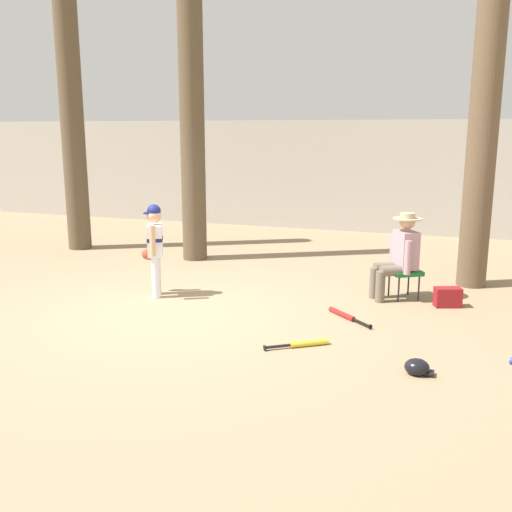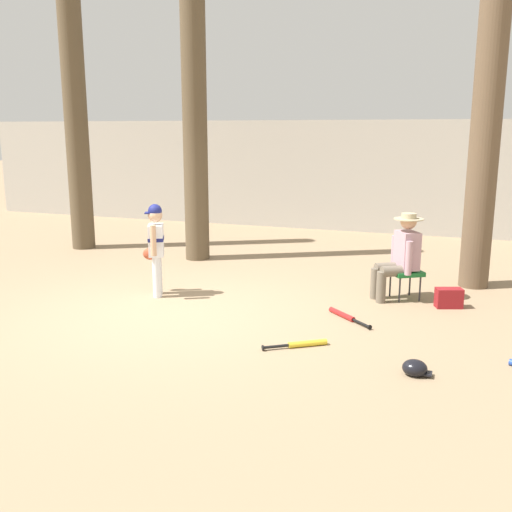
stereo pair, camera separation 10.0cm
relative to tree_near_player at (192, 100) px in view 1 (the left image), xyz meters
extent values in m
plane|color=#937A5B|center=(1.08, -3.05, -2.80)|extent=(60.00, 60.00, 0.00)
cube|color=#ADA89E|center=(1.08, 4.01, -1.54)|extent=(18.00, 0.36, 2.52)
cylinder|color=brown|center=(0.00, 0.00, 0.25)|extent=(0.43, 0.43, 6.11)
cone|color=brown|center=(0.00, 0.00, -2.80)|extent=(0.63, 0.63, 0.26)
cylinder|color=brown|center=(4.73, -0.32, -0.33)|extent=(0.42, 0.42, 4.95)
cone|color=brown|center=(4.73, -0.32, -2.80)|extent=(0.72, 0.72, 0.25)
cylinder|color=white|center=(0.55, -2.45, -2.51)|extent=(0.12, 0.12, 0.58)
cylinder|color=white|center=(0.47, -2.29, -2.51)|extent=(0.12, 0.12, 0.58)
cube|color=white|center=(0.51, -2.37, -2.00)|extent=(0.31, 0.36, 0.44)
cube|color=navy|center=(0.51, -2.37, -1.98)|extent=(0.32, 0.37, 0.05)
sphere|color=tan|center=(0.51, -2.37, -1.65)|extent=(0.20, 0.20, 0.20)
sphere|color=navy|center=(0.51, -2.37, -1.59)|extent=(0.19, 0.19, 0.19)
cube|color=navy|center=(0.43, -2.41, -1.61)|extent=(0.15, 0.17, 0.02)
cylinder|color=tan|center=(0.59, -2.60, -1.96)|extent=(0.11, 0.11, 0.42)
cylinder|color=tan|center=(0.38, -2.20, -2.08)|extent=(0.11, 0.11, 0.40)
ellipsoid|color=#AD472D|center=(0.32, -2.21, -2.24)|extent=(0.25, 0.20, 0.18)
cube|color=#196B2D|center=(3.82, -1.35, -2.42)|extent=(0.55, 0.55, 0.06)
cylinder|color=#333338|center=(3.77, -1.56, -2.61)|extent=(0.02, 0.02, 0.38)
cylinder|color=#333338|center=(3.62, -1.30, -2.61)|extent=(0.02, 0.02, 0.38)
cylinder|color=#333338|center=(4.03, -1.40, -2.61)|extent=(0.02, 0.02, 0.38)
cylinder|color=#333338|center=(3.87, -1.15, -2.61)|extent=(0.02, 0.02, 0.38)
cylinder|color=#6B6051|center=(3.54, -1.65, -2.58)|extent=(0.13, 0.13, 0.43)
cylinder|color=#6B6051|center=(3.43, -1.48, -2.58)|extent=(0.13, 0.13, 0.43)
cylinder|color=#6B6051|center=(3.71, -1.54, -2.37)|extent=(0.42, 0.34, 0.15)
cylinder|color=#6B6051|center=(3.60, -1.37, -2.37)|extent=(0.42, 0.34, 0.15)
cube|color=#B28C99|center=(3.82, -1.35, -2.11)|extent=(0.39, 0.43, 0.52)
cylinder|color=#B28C99|center=(3.87, -1.58, -2.17)|extent=(0.12, 0.12, 0.46)
cylinder|color=#B28C99|center=(3.64, -1.21, -2.17)|extent=(0.12, 0.12, 0.46)
sphere|color=tan|center=(3.82, -1.35, -1.71)|extent=(0.22, 0.22, 0.22)
cylinder|color=tan|center=(3.82, -1.35, -1.68)|extent=(0.40, 0.40, 0.02)
cylinder|color=tan|center=(3.82, -1.35, -1.64)|extent=(0.20, 0.20, 0.09)
cube|color=maroon|center=(4.41, -1.57, -2.67)|extent=(0.38, 0.28, 0.26)
cylinder|color=brown|center=(-2.57, 0.14, 0.52)|extent=(0.44, 0.44, 6.65)
cone|color=brown|center=(-2.57, 0.14, -2.80)|extent=(0.74, 0.74, 0.26)
cylinder|color=yellow|center=(3.02, -3.57, -2.77)|extent=(0.40, 0.30, 0.07)
cylinder|color=black|center=(2.72, -3.78, -2.77)|extent=(0.26, 0.19, 0.03)
cylinder|color=black|center=(2.60, -3.86, -2.77)|extent=(0.05, 0.06, 0.06)
cylinder|color=red|center=(3.16, -2.44, -2.77)|extent=(0.40, 0.37, 0.07)
cylinder|color=black|center=(3.46, -2.71, -2.77)|extent=(0.26, 0.24, 0.03)
cylinder|color=black|center=(3.57, -2.82, -2.77)|extent=(0.05, 0.05, 0.06)
ellipsoid|color=black|center=(4.18, -3.95, -2.73)|extent=(0.24, 0.22, 0.16)
cube|color=black|center=(4.29, -3.95, -2.77)|extent=(0.10, 0.12, 0.02)
camera|label=1|loc=(4.41, -9.39, -0.49)|focal=40.62mm
camera|label=2|loc=(4.51, -9.35, -0.49)|focal=40.62mm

